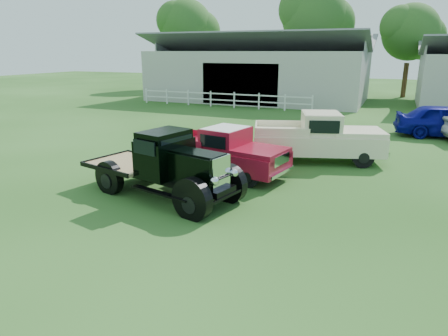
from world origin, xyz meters
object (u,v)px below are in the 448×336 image
at_px(red_pickup, 224,151).
at_px(misc_car_blue, 447,121).
at_px(white_pickup, 317,137).
at_px(vintage_flatbed, 163,164).

relative_size(red_pickup, misc_car_blue, 0.97).
height_order(red_pickup, white_pickup, white_pickup).
height_order(vintage_flatbed, red_pickup, vintage_flatbed).
relative_size(vintage_flatbed, white_pickup, 0.99).
distance_m(white_pickup, misc_car_blue, 8.82).
distance_m(red_pickup, misc_car_blue, 12.92).
xyz_separation_m(vintage_flatbed, red_pickup, (0.78, 2.77, -0.15)).
bearing_deg(white_pickup, misc_car_blue, 36.55).
bearing_deg(white_pickup, red_pickup, -148.53).
distance_m(vintage_flatbed, misc_car_blue, 15.63).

